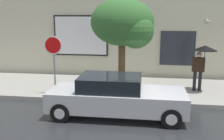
# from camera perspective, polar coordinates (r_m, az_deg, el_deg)

# --- Properties ---
(ground_plane) EXTENTS (60.00, 60.00, 0.00)m
(ground_plane) POSITION_cam_1_polar(r_m,az_deg,el_deg) (9.38, 4.29, -9.69)
(ground_plane) COLOR #282B2D
(sidewalk) EXTENTS (20.00, 4.00, 0.15)m
(sidewalk) POSITION_cam_1_polar(r_m,az_deg,el_deg) (12.19, 5.21, -4.11)
(sidewalk) COLOR gray
(sidewalk) RESTS_ON ground
(building_facade) EXTENTS (20.00, 0.67, 7.00)m
(building_facade) POSITION_cam_1_polar(r_m,az_deg,el_deg) (14.19, 5.88, 12.13)
(building_facade) COLOR beige
(building_facade) RESTS_ON ground
(parked_car) EXTENTS (4.65, 1.82, 1.42)m
(parked_car) POSITION_cam_1_polar(r_m,az_deg,el_deg) (9.06, 0.83, -5.76)
(parked_car) COLOR #B7BABF
(parked_car) RESTS_ON ground
(pedestrian_with_umbrella) EXTENTS (1.02, 1.02, 2.01)m
(pedestrian_with_umbrella) POSITION_cam_1_polar(r_m,az_deg,el_deg) (11.87, 19.12, 3.12)
(pedestrian_with_umbrella) COLOR black
(pedestrian_with_umbrella) RESTS_ON sidewalk
(street_tree) EXTENTS (2.59, 2.20, 3.97)m
(street_tree) POSITION_cam_1_polar(r_m,az_deg,el_deg) (10.80, 2.81, 9.88)
(street_tree) COLOR #4C3823
(street_tree) RESTS_ON sidewalk
(stop_sign) EXTENTS (0.76, 0.10, 2.45)m
(stop_sign) POSITION_cam_1_polar(r_m,az_deg,el_deg) (11.04, -12.59, 3.53)
(stop_sign) COLOR gray
(stop_sign) RESTS_ON sidewalk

